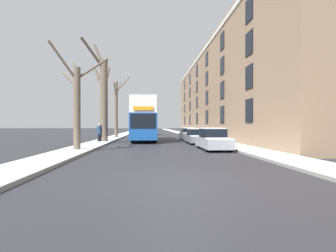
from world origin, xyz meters
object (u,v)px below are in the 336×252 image
parked_car_0 (213,140)px  pedestrian_left_sidewalk (99,132)px  bare_tree_left_1 (103,96)px  bare_tree_left_0 (77,103)px  bare_tree_left_2 (116,108)px  oncoming_van (148,128)px  parked_car_1 (197,136)px  parked_car_2 (188,134)px  double_decker_bus (144,118)px

parked_car_0 → pedestrian_left_sidewalk: 11.72m
bare_tree_left_1 → pedestrian_left_sidewalk: 3.56m
bare_tree_left_0 → bare_tree_left_2: (0.31, 17.10, 0.87)m
bare_tree_left_2 → oncoming_van: (3.93, 12.66, -2.67)m
bare_tree_left_2 → parked_car_0: 18.72m
bare_tree_left_2 → pedestrian_left_sidewalk: (-0.48, -8.91, -2.95)m
bare_tree_left_1 → pedestrian_left_sidewalk: (-0.29, -0.42, -3.52)m
parked_car_0 → bare_tree_left_2: bearing=117.9°
bare_tree_left_0 → parked_car_0: bearing=5.2°
bare_tree_left_2 → parked_car_1: bearing=-49.4°
bare_tree_left_1 → pedestrian_left_sidewalk: bare_tree_left_1 is taller
bare_tree_left_0 → parked_car_0: size_ratio=1.51×
bare_tree_left_1 → bare_tree_left_2: bearing=88.8°
bare_tree_left_1 → parked_car_1: bare_tree_left_1 is taller
bare_tree_left_2 → parked_car_2: (8.62, -4.53, -3.30)m
parked_car_1 → bare_tree_left_0: bearing=-141.8°
bare_tree_left_1 → bare_tree_left_0: bearing=-90.9°
double_decker_bus → parked_car_1: 6.96m
bare_tree_left_2 → parked_car_2: size_ratio=1.79×
parked_car_0 → parked_car_2: 11.75m
bare_tree_left_2 → double_decker_bus: bearing=-56.0°
bare_tree_left_0 → pedestrian_left_sidewalk: bearing=91.2°
parked_car_2 → oncoming_van: oncoming_van is taller
parked_car_1 → oncoming_van: size_ratio=0.90×
parked_car_1 → bare_tree_left_1: bearing=169.8°
bare_tree_left_1 → double_decker_bus: bare_tree_left_1 is taller
parked_car_0 → pedestrian_left_sidewalk: size_ratio=2.41×
bare_tree_left_0 → bare_tree_left_1: bearing=89.1°
bare_tree_left_1 → double_decker_bus: size_ratio=0.89×
bare_tree_left_2 → oncoming_van: bearing=72.7°
bare_tree_left_0 → pedestrian_left_sidewalk: size_ratio=3.65×
bare_tree_left_2 → double_decker_bus: size_ratio=0.74×
bare_tree_left_1 → bare_tree_left_2: bare_tree_left_1 is taller
oncoming_van → bare_tree_left_2: bearing=-107.3°
bare_tree_left_1 → bare_tree_left_2: 8.50m
bare_tree_left_0 → parked_car_1: bare_tree_left_0 is taller
bare_tree_left_1 → parked_car_1: size_ratio=2.16×
parked_car_0 → bare_tree_left_0: bearing=-174.8°
bare_tree_left_1 → oncoming_van: bare_tree_left_1 is taller
parked_car_1 → oncoming_van: oncoming_van is taller
oncoming_van → bare_tree_left_0: bearing=-98.1°
parked_car_0 → pedestrian_left_sidewalk: pedestrian_left_sidewalk is taller
parked_car_1 → oncoming_van: bearing=101.7°
double_decker_bus → bare_tree_left_1: bearing=-142.5°
bare_tree_left_0 → double_decker_bus: size_ratio=0.62×
double_decker_bus → parked_car_0: size_ratio=2.44×
parked_car_1 → pedestrian_left_sidewalk: size_ratio=2.41×
pedestrian_left_sidewalk → parked_car_1: bearing=117.5°
bare_tree_left_0 → pedestrian_left_sidewalk: (-0.16, 8.19, -2.08)m
parked_car_2 → oncoming_van: 17.84m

